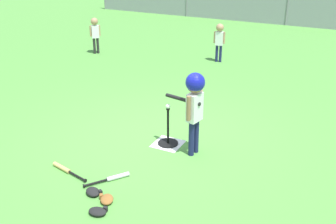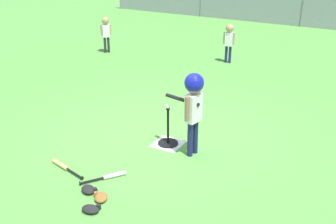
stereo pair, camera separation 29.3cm
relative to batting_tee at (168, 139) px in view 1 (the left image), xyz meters
The scene contains 13 objects.
ground_plane 0.29m from the batting_tee, 160.31° to the left, with size 60.00×60.00×0.00m, color #51933D.
home_plate 0.09m from the batting_tee, 90.00° to the left, with size 0.44×0.44×0.01m, color white.
batting_tee is the anchor object (origin of this frame).
baseball_on_tee 0.55m from the batting_tee, 90.00° to the left, with size 0.07×0.07×0.07m, color white.
batter_child 0.94m from the batting_tee, 11.27° to the right, with size 0.64×0.36×1.27m.
fielder_deep_center 5.72m from the batting_tee, 137.21° to the left, with size 0.22×0.23×0.99m.
fielder_near_left 4.74m from the batting_tee, 100.45° to the left, with size 0.29×0.20×0.99m.
spare_bat_silver 1.26m from the batting_tee, 99.27° to the right, with size 0.42×0.55×0.06m.
spare_bat_wood 1.65m from the batting_tee, 124.23° to the right, with size 0.68×0.21×0.06m.
glove_by_plate 1.68m from the batting_tee, 90.16° to the right, with size 0.25×0.27×0.07m.
glove_near_bats 1.65m from the batting_tee, 98.61° to the right, with size 0.27×0.24×0.07m.
glove_tossed_aside 1.92m from the batting_tee, 88.80° to the right, with size 0.24×0.20×0.07m.
outfield_fence 10.17m from the batting_tee, 91.46° to the left, with size 16.06×0.06×1.15m.
Camera 1 is at (2.75, -5.06, 3.00)m, focal length 42.71 mm.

